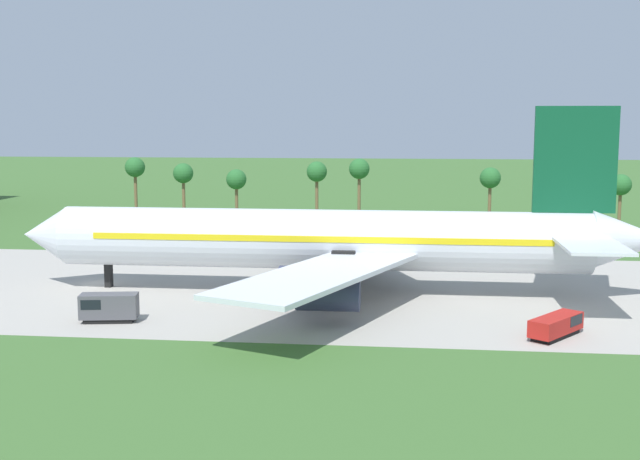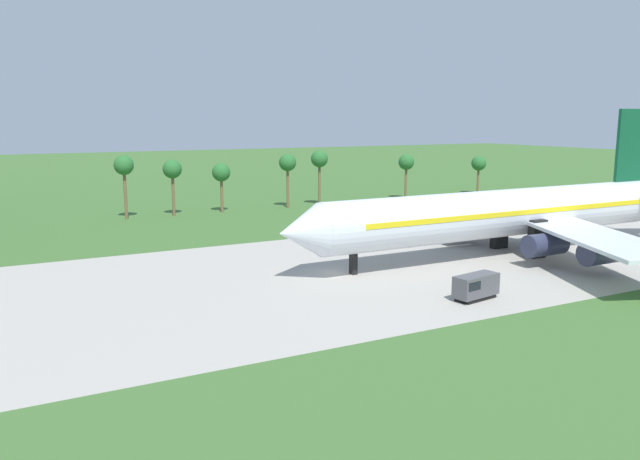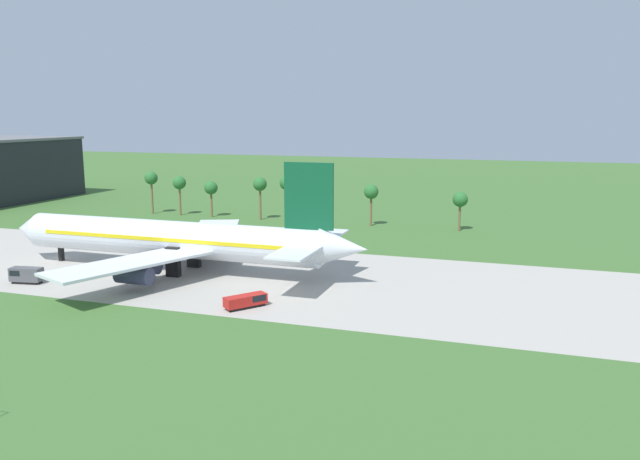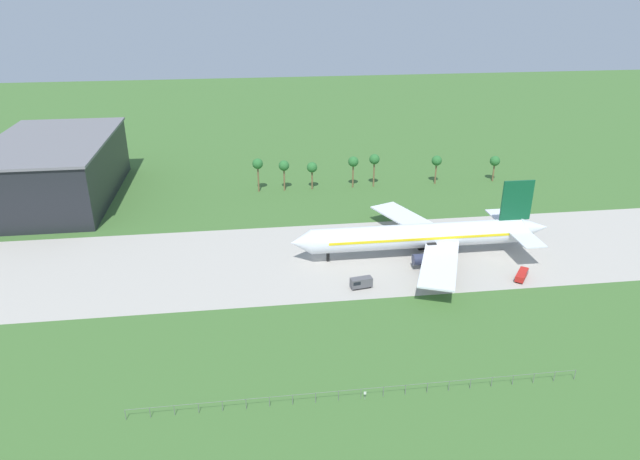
{
  "view_description": "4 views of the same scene",
  "coord_description": "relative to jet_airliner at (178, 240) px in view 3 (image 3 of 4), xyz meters",
  "views": [
    {
      "loc": [
        35.03,
        -85.89,
        18.47
      ],
      "look_at": [
        25.58,
        -1.63,
        6.78
      ],
      "focal_mm": 45.0,
      "sensor_mm": 36.0,
      "label": 1
    },
    {
      "loc": [
        -35.28,
        -64.16,
        18.41
      ],
      "look_at": [
        -2.57,
        -1.63,
        5.78
      ],
      "focal_mm": 35.0,
      "sensor_mm": 36.0,
      "label": 2
    },
    {
      "loc": [
        84.89,
        -95.79,
        27.35
      ],
      "look_at": [
        53.72,
        -1.63,
        8.98
      ],
      "focal_mm": 35.0,
      "sensor_mm": 36.0,
      "label": 3
    },
    {
      "loc": [
        -17.56,
        -132.86,
        67.73
      ],
      "look_at": [
        0.7,
        5.0,
        6.0
      ],
      "focal_mm": 32.0,
      "sensor_mm": 36.0,
      "label": 4
    }
  ],
  "objects": [
    {
      "name": "baggage_tug",
      "position": [
        -19.77,
        -14.98,
        -4.3
      ],
      "size": [
        5.45,
        2.83,
        2.63
      ],
      "color": "black",
      "rests_on": "ground_plane"
    },
    {
      "name": "palm_tree_row",
      "position": [
        -6.12,
        55.38,
        2.97
      ],
      "size": [
        88.21,
        3.6,
        11.81
      ],
      "color": "brown",
      "rests_on": "ground_plane"
    },
    {
      "name": "ground_plane",
      "position": [
        -27.34,
        1.63,
        -5.71
      ],
      "size": [
        600.0,
        600.0,
        0.0
      ],
      "primitive_type": "plane",
      "color": "#3D662D"
    },
    {
      "name": "fuel_truck",
      "position": [
        20.46,
        -15.55,
        -4.69
      ],
      "size": [
        5.38,
        6.17,
        1.86
      ],
      "color": "black",
      "rests_on": "ground_plane"
    },
    {
      "name": "taxiway_strip",
      "position": [
        -27.34,
        1.63,
        -5.7
      ],
      "size": [
        320.0,
        44.0,
        0.02
      ],
      "color": "#A8A399",
      "rests_on": "ground_plane"
    },
    {
      "name": "jet_airliner",
      "position": [
        0.0,
        0.0,
        0.0
      ],
      "size": [
        69.42,
        54.98,
        19.86
      ],
      "color": "silver",
      "rests_on": "ground_plane"
    }
  ]
}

